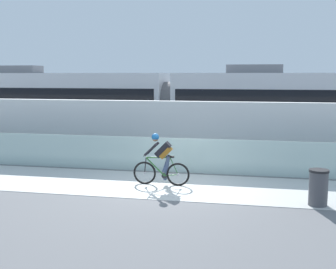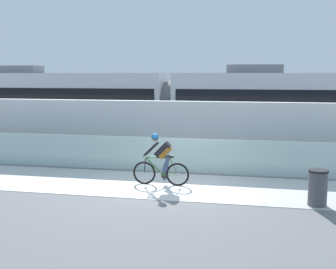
{
  "view_description": "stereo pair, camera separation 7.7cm",
  "coord_description": "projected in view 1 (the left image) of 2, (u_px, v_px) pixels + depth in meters",
  "views": [
    {
      "loc": [
        2.4,
        -12.69,
        3.39
      ],
      "look_at": [
        -0.64,
        2.35,
        1.25
      ],
      "focal_mm": 46.23,
      "sensor_mm": 36.0,
      "label": 1
    },
    {
      "loc": [
        2.47,
        -12.68,
        3.39
      ],
      "look_at": [
        -0.64,
        2.35,
        1.25
      ],
      "focal_mm": 46.23,
      "sensor_mm": 36.0,
      "label": 2
    }
  ],
  "objects": [
    {
      "name": "tram",
      "position": [
        170.0,
        107.0,
        19.94
      ],
      "size": [
        22.56,
        2.54,
        3.81
      ],
      "color": "silver",
      "rests_on": "ground"
    },
    {
      "name": "ground_plane",
      "position": [
        173.0,
        186.0,
        13.26
      ],
      "size": [
        200.0,
        200.0,
        0.0
      ],
      "primitive_type": "plane",
      "color": "slate"
    },
    {
      "name": "bike_path_deck",
      "position": [
        173.0,
        186.0,
        13.26
      ],
      "size": [
        32.0,
        3.2,
        0.01
      ],
      "primitive_type": "cube",
      "color": "beige",
      "rests_on": "ground"
    },
    {
      "name": "tram_rail_near",
      "position": [
        199.0,
        151.0,
        19.22
      ],
      "size": [
        32.0,
        0.08,
        0.01
      ],
      "primitive_type": "cube",
      "color": "#595654",
      "rests_on": "ground"
    },
    {
      "name": "concrete_barrier_wall",
      "position": [
        191.0,
        132.0,
        16.64
      ],
      "size": [
        32.0,
        0.36,
        2.37
      ],
      "primitive_type": "cube",
      "color": "white",
      "rests_on": "ground"
    },
    {
      "name": "tram_rail_far",
      "position": [
        203.0,
        146.0,
        20.61
      ],
      "size": [
        32.0,
        0.08,
        0.01
      ],
      "primitive_type": "cube",
      "color": "#595654",
      "rests_on": "ground"
    },
    {
      "name": "cyclist_on_bike",
      "position": [
        161.0,
        160.0,
        13.23
      ],
      "size": [
        1.77,
        0.58,
        1.61
      ],
      "color": "black",
      "rests_on": "ground"
    },
    {
      "name": "glass_parapet",
      "position": [
        183.0,
        155.0,
        14.98
      ],
      "size": [
        32.0,
        0.05,
        1.21
      ],
      "primitive_type": "cube",
      "color": "#ADC6C1",
      "rests_on": "ground"
    },
    {
      "name": "trash_bin",
      "position": [
        318.0,
        188.0,
        11.19
      ],
      "size": [
        0.51,
        0.51,
        0.96
      ],
      "color": "#47474C",
      "rests_on": "ground"
    }
  ]
}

